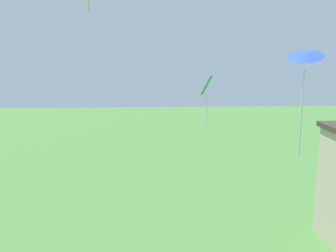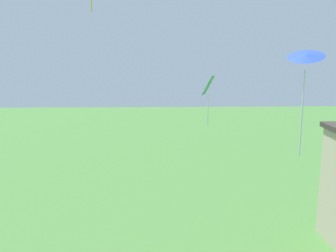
# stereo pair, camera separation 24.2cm
# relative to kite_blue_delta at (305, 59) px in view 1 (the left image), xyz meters

# --- Properties ---
(kite_blue_delta) EXTENTS (1.55, 1.53, 3.54)m
(kite_blue_delta) POSITION_rel_kite_blue_delta_xyz_m (0.00, 0.00, 0.00)
(kite_blue_delta) COLOR blue
(kite_green_diamond) EXTENTS (0.64, 0.77, 2.18)m
(kite_green_diamond) POSITION_rel_kite_blue_delta_xyz_m (-2.53, 4.04, -1.40)
(kite_green_diamond) COLOR green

